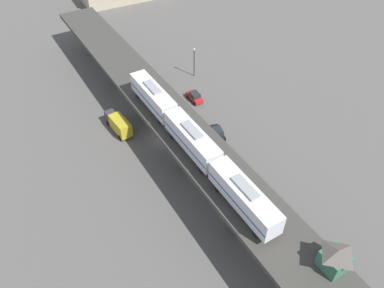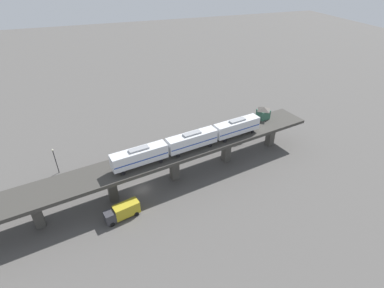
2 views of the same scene
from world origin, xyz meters
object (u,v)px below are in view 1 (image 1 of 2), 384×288
at_px(street_lamp, 194,60).
at_px(street_car_black, 217,133).
at_px(subway_train, 192,139).
at_px(street_car_silver, 299,244).
at_px(signal_hut, 335,258).
at_px(delivery_truck, 118,123).
at_px(street_car_red, 195,97).

bearing_deg(street_lamp, street_car_black, -99.05).
bearing_deg(street_car_black, street_lamp, 80.95).
bearing_deg(subway_train, street_lamp, 68.61).
height_order(street_car_black, street_car_silver, same).
height_order(signal_hut, street_car_black, signal_hut).
height_order(street_car_black, delivery_truck, delivery_truck).
bearing_deg(street_car_black, signal_hut, -90.73).
height_order(subway_train, delivery_truck, subway_train).
bearing_deg(subway_train, delivery_truck, 114.79).
bearing_deg(street_car_silver, street_car_black, 93.00).
height_order(street_car_silver, street_lamp, street_lamp).
distance_m(street_car_red, street_car_silver, 38.20).
xyz_separation_m(street_car_red, street_car_silver, (1.24, -38.18, 0.00)).
xyz_separation_m(delivery_truck, street_lamp, (20.24, 12.95, 2.35)).
bearing_deg(street_lamp, signal_hut, -94.00).
distance_m(delivery_truck, street_lamp, 24.14).
xyz_separation_m(street_car_silver, street_lamp, (2.00, 47.04, 3.17)).
height_order(subway_train, street_car_silver, subway_train).
bearing_deg(signal_hut, street_car_red, 89.31).
xyz_separation_m(signal_hut, street_lamp, (3.78, 54.04, -5.45)).
xyz_separation_m(subway_train, delivery_truck, (-8.21, 17.77, -8.54)).
bearing_deg(street_lamp, street_car_red, -110.07).
height_order(subway_train, signal_hut, subway_train).
xyz_separation_m(subway_train, street_car_black, (8.67, 9.63, -9.36)).
xyz_separation_m(signal_hut, delivery_truck, (-16.46, 41.09, -7.79)).
distance_m(street_car_silver, street_lamp, 47.19).
relative_size(street_car_black, street_car_silver, 1.02).
bearing_deg(street_car_black, delivery_truck, 154.27).
bearing_deg(subway_train, street_car_black, 48.00).
bearing_deg(subway_train, street_car_silver, -58.41).
relative_size(subway_train, delivery_truck, 4.92).
height_order(street_car_silver, delivery_truck, delivery_truck).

